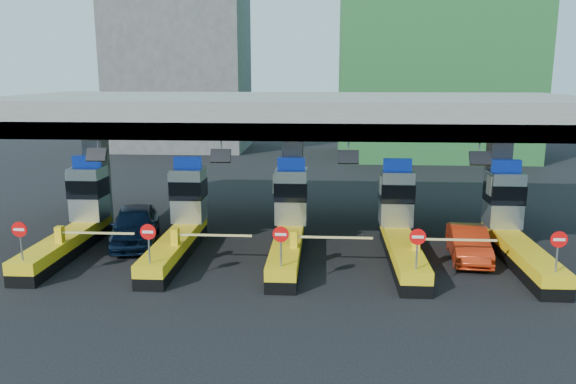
{
  "coord_description": "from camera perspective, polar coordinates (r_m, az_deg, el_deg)",
  "views": [
    {
      "loc": [
        1.59,
        -24.5,
        8.06
      ],
      "look_at": [
        -0.04,
        0.0,
        2.87
      ],
      "focal_mm": 35.0,
      "sensor_mm": 36.0,
      "label": 1
    }
  ],
  "objects": [
    {
      "name": "toll_canopy",
      "position": [
        27.49,
        0.48,
        7.91
      ],
      "size": [
        28.0,
        12.09,
        7.0
      ],
      "color": "slate",
      "rests_on": "ground"
    },
    {
      "name": "toll_lane_right",
      "position": [
        25.89,
        11.26,
        -3.22
      ],
      "size": [
        4.43,
        8.0,
        4.16
      ],
      "color": "black",
      "rests_on": "ground"
    },
    {
      "name": "toll_lane_left",
      "position": [
        26.49,
        -10.74,
        -2.85
      ],
      "size": [
        4.43,
        8.0,
        4.16
      ],
      "color": "black",
      "rests_on": "ground"
    },
    {
      "name": "van",
      "position": [
        28.05,
        -15.27,
        -3.26
      ],
      "size": [
        3.47,
        5.76,
        1.83
      ],
      "primitive_type": "imported",
      "rotation": [
        0.0,
        0.0,
        0.26
      ],
      "color": "black",
      "rests_on": "ground"
    },
    {
      "name": "red_car",
      "position": [
        26.08,
        17.87,
        -5.0
      ],
      "size": [
        1.96,
        4.53,
        1.45
      ],
      "primitive_type": "imported",
      "rotation": [
        0.0,
        0.0,
        -0.1
      ],
      "color": "red",
      "rests_on": "ground"
    },
    {
      "name": "ground",
      "position": [
        25.84,
        0.08,
        -6.24
      ],
      "size": [
        120.0,
        120.0,
        0.0
      ],
      "primitive_type": "plane",
      "color": "black",
      "rests_on": "ground"
    },
    {
      "name": "toll_lane_far_left",
      "position": [
        28.15,
        -20.65,
        -2.54
      ],
      "size": [
        4.43,
        8.0,
        4.16
      ],
      "color": "black",
      "rests_on": "ground"
    },
    {
      "name": "toll_lane_far_right",
      "position": [
        27.01,
        21.85,
        -3.23
      ],
      "size": [
        4.43,
        8.0,
        4.16
      ],
      "color": "black",
      "rests_on": "ground"
    },
    {
      "name": "bg_building_scaffold",
      "position": [
        57.76,
        14.85,
        17.45
      ],
      "size": [
        18.0,
        12.0,
        28.0
      ],
      "primitive_type": "cube",
      "color": "#1E5926",
      "rests_on": "ground"
    },
    {
      "name": "toll_lane_center",
      "position": [
        25.71,
        0.13,
        -3.09
      ],
      "size": [
        4.43,
        8.0,
        4.16
      ],
      "color": "black",
      "rests_on": "ground"
    },
    {
      "name": "bg_building_concrete",
      "position": [
        62.49,
        -10.92,
        12.58
      ],
      "size": [
        14.0,
        10.0,
        18.0
      ],
      "primitive_type": "cube",
      "color": "#4C4C49",
      "rests_on": "ground"
    }
  ]
}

